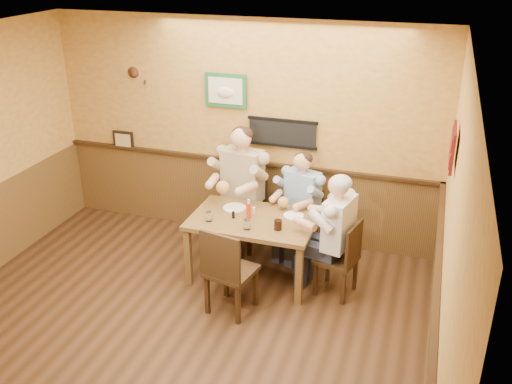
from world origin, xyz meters
TOP-DOWN VIEW (x-y plane):
  - room at (0.13, 0.17)m, footprint 5.02×5.03m
  - dining_table at (0.48, 1.47)m, footprint 1.40×0.90m
  - chair_back_left at (0.13, 2.11)m, footprint 0.53×0.53m
  - chair_back_right at (0.87, 2.17)m, footprint 0.50×0.50m
  - chair_right_end at (1.45, 1.42)m, footprint 0.49×0.49m
  - chair_near_side at (0.47, 0.77)m, footprint 0.54×0.54m
  - diner_tan_shirt at (0.13, 2.11)m, footprint 0.76×0.76m
  - diner_blue_polo at (0.87, 2.17)m, footprint 0.71×0.71m
  - diner_white_elder at (1.45, 1.42)m, footprint 0.70×0.70m
  - water_glass_left at (0.03, 1.25)m, footprint 0.09×0.09m
  - water_glass_mid at (0.50, 1.20)m, footprint 0.09×0.09m
  - cola_tumbler at (0.82, 1.29)m, footprint 0.09×0.09m
  - hot_sauce_bottle at (0.43, 1.46)m, footprint 0.06×0.06m
  - salt_shaker at (0.45, 1.58)m, footprint 0.04×0.04m
  - pepper_shaker at (0.27, 1.40)m, footprint 0.04×0.04m
  - plate_far_left at (0.19, 1.64)m, footprint 0.30×0.30m
  - plate_far_right at (0.90, 1.66)m, footprint 0.29×0.29m

SIDE VIEW (x-z plane):
  - chair_back_right at x=0.87m, z-range 0.00..0.84m
  - chair_right_end at x=1.45m, z-range 0.00..0.88m
  - chair_near_side at x=0.47m, z-range 0.00..0.99m
  - chair_back_left at x=0.13m, z-range 0.00..1.00m
  - diner_blue_polo at x=0.87m, z-range 0.00..1.20m
  - diner_white_elder at x=1.45m, z-range 0.00..1.26m
  - dining_table at x=0.48m, z-range 0.28..1.03m
  - diner_tan_shirt at x=0.13m, z-range 0.00..1.43m
  - plate_far_right at x=0.90m, z-range 0.75..0.77m
  - plate_far_left at x=0.19m, z-range 0.75..0.77m
  - salt_shaker at x=0.45m, z-range 0.75..0.83m
  - pepper_shaker at x=0.27m, z-range 0.75..0.83m
  - water_glass_left at x=0.03m, z-range 0.75..0.86m
  - water_glass_mid at x=0.50m, z-range 0.75..0.86m
  - cola_tumbler at x=0.82m, z-range 0.75..0.86m
  - hot_sauce_bottle at x=0.43m, z-range 0.75..0.95m
  - room at x=0.13m, z-range 0.28..3.09m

